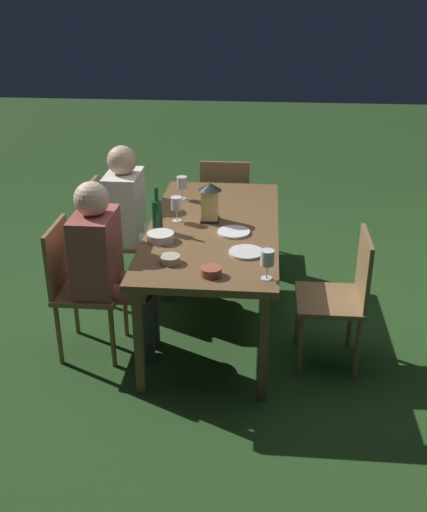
{
  "coord_description": "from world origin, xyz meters",
  "views": [
    {
      "loc": [
        3.75,
        0.33,
        2.27
      ],
      "look_at": [
        0.0,
        0.0,
        0.52
      ],
      "focal_mm": 43.32,
      "sensor_mm": 36.0,
      "label": 1
    }
  ],
  "objects_px": {
    "bowl_olives": "(160,237)",
    "person_in_rust": "(107,262)",
    "wine_glass_a": "(182,184)",
    "plate_a": "(246,252)",
    "bowl_salad": "(170,259)",
    "chair_head_near": "(225,202)",
    "lantern_centerpiece": "(210,200)",
    "chair_side_left_b": "(78,283)",
    "bowl_bread": "(211,271)",
    "person_in_cream": "(134,215)",
    "wine_glass_c": "(267,259)",
    "wine_glass_b": "(177,205)",
    "chair_side_right_b": "(342,293)",
    "plate_b": "(234,232)",
    "green_bottle_on_table": "(157,215)",
    "dining_table": "(214,233)",
    "chair_side_left_a": "(109,233)"
  },
  "relations": [
    {
      "from": "person_in_rust",
      "to": "chair_head_near",
      "type": "bearing_deg",
      "value": 158.11
    },
    {
      "from": "chair_side_left_b",
      "to": "wine_glass_c",
      "type": "relative_size",
      "value": 5.15
    },
    {
      "from": "person_in_cream",
      "to": "green_bottle_on_table",
      "type": "xyz_separation_m",
      "value": [
        0.52,
        0.27,
        0.21
      ]
    },
    {
      "from": "bowl_salad",
      "to": "wine_glass_c",
      "type": "bearing_deg",
      "value": 74.68
    },
    {
      "from": "wine_glass_a",
      "to": "plate_a",
      "type": "bearing_deg",
      "value": 28.86
    },
    {
      "from": "person_in_rust",
      "to": "bowl_bread",
      "type": "relative_size",
      "value": 9.62
    },
    {
      "from": "wine_glass_b",
      "to": "bowl_bread",
      "type": "bearing_deg",
      "value": 20.93
    },
    {
      "from": "wine_glass_c",
      "to": "bowl_bread",
      "type": "bearing_deg",
      "value": -92.19
    },
    {
      "from": "chair_side_left_a",
      "to": "chair_side_left_b",
      "type": "distance_m",
      "value": 0.81
    },
    {
      "from": "person_in_cream",
      "to": "lantern_centerpiece",
      "type": "bearing_deg",
      "value": 61.87
    },
    {
      "from": "bowl_olives",
      "to": "dining_table",
      "type": "bearing_deg",
      "value": 131.9
    },
    {
      "from": "chair_side_left_b",
      "to": "plate_a",
      "type": "xyz_separation_m",
      "value": [
        0.02,
        1.05,
        0.26
      ]
    },
    {
      "from": "chair_side_right_b",
      "to": "lantern_centerpiece",
      "type": "height_order",
      "value": "lantern_centerpiece"
    },
    {
      "from": "chair_side_right_b",
      "to": "wine_glass_b",
      "type": "bearing_deg",
      "value": -113.46
    },
    {
      "from": "person_in_cream",
      "to": "chair_side_right_b",
      "type": "distance_m",
      "value": 1.65
    },
    {
      "from": "chair_side_right_b",
      "to": "bowl_salad",
      "type": "height_order",
      "value": "chair_side_right_b"
    },
    {
      "from": "person_in_rust",
      "to": "wine_glass_b",
      "type": "height_order",
      "value": "person_in_rust"
    },
    {
      "from": "bowl_olives",
      "to": "person_in_rust",
      "type": "bearing_deg",
      "value": -67.89
    },
    {
      "from": "bowl_olives",
      "to": "wine_glass_c",
      "type": "bearing_deg",
      "value": 55.12
    },
    {
      "from": "person_in_rust",
      "to": "plate_a",
      "type": "xyz_separation_m",
      "value": [
        0.02,
        0.85,
        0.11
      ]
    },
    {
      "from": "person_in_rust",
      "to": "plate_b",
      "type": "xyz_separation_m",
      "value": [
        -0.29,
        0.76,
        0.11
      ]
    },
    {
      "from": "wine_glass_c",
      "to": "plate_a",
      "type": "xyz_separation_m",
      "value": [
        -0.32,
        -0.12,
        -0.11
      ]
    },
    {
      "from": "lantern_centerpiece",
      "to": "plate_a",
      "type": "height_order",
      "value": "lantern_centerpiece"
    },
    {
      "from": "chair_side_left_b",
      "to": "bowl_salad",
      "type": "distance_m",
      "value": 0.7
    },
    {
      "from": "chair_head_near",
      "to": "wine_glass_a",
      "type": "relative_size",
      "value": 5.15
    },
    {
      "from": "chair_head_near",
      "to": "plate_b",
      "type": "xyz_separation_m",
      "value": [
        1.26,
        0.14,
        0.26
      ]
    },
    {
      "from": "wine_glass_a",
      "to": "plate_a",
      "type": "relative_size",
      "value": 0.81
    },
    {
      "from": "wine_glass_b",
      "to": "plate_b",
      "type": "bearing_deg",
      "value": 65.71
    },
    {
      "from": "chair_side_left_a",
      "to": "bowl_salad",
      "type": "height_order",
      "value": "chair_side_left_a"
    },
    {
      "from": "wine_glass_b",
      "to": "wine_glass_a",
      "type": "bearing_deg",
      "value": -177.02
    },
    {
      "from": "chair_head_near",
      "to": "person_in_rust",
      "type": "distance_m",
      "value": 1.67
    },
    {
      "from": "chair_side_left_b",
      "to": "wine_glass_c",
      "type": "height_order",
      "value": "wine_glass_c"
    },
    {
      "from": "wine_glass_b",
      "to": "dining_table",
      "type": "bearing_deg",
      "value": 76.44
    },
    {
      "from": "plate_a",
      "to": "bowl_salad",
      "type": "xyz_separation_m",
      "value": [
        0.17,
        -0.43,
        0.02
      ]
    },
    {
      "from": "chair_side_left_b",
      "to": "bowl_olives",
      "type": "bearing_deg",
      "value": 104.07
    },
    {
      "from": "bowl_olives",
      "to": "bowl_salad",
      "type": "relative_size",
      "value": 1.43
    },
    {
      "from": "lantern_centerpiece",
      "to": "wine_glass_b",
      "type": "bearing_deg",
      "value": -83.03
    },
    {
      "from": "dining_table",
      "to": "chair_side_left_a",
      "type": "relative_size",
      "value": 2.06
    },
    {
      "from": "person_in_rust",
      "to": "lantern_centerpiece",
      "type": "xyz_separation_m",
      "value": [
        -0.49,
        0.59,
        0.25
      ]
    },
    {
      "from": "person_in_rust",
      "to": "green_bottle_on_table",
      "type": "distance_m",
      "value": 0.45
    },
    {
      "from": "green_bottle_on_table",
      "to": "wine_glass_c",
      "type": "height_order",
      "value": "green_bottle_on_table"
    },
    {
      "from": "chair_head_near",
      "to": "chair_side_right_b",
      "type": "xyz_separation_m",
      "value": [
        1.55,
        0.82,
        0.0
      ]
    },
    {
      "from": "plate_b",
      "to": "bowl_olives",
      "type": "distance_m",
      "value": 0.47
    },
    {
      "from": "chair_side_right_b",
      "to": "wine_glass_c",
      "type": "bearing_deg",
      "value": -54.12
    },
    {
      "from": "bowl_salad",
      "to": "wine_glass_b",
      "type": "bearing_deg",
      "value": -175.38
    },
    {
      "from": "person_in_cream",
      "to": "wine_glass_c",
      "type": "relative_size",
      "value": 6.8
    },
    {
      "from": "green_bottle_on_table",
      "to": "plate_a",
      "type": "bearing_deg",
      "value": 62.46
    },
    {
      "from": "lantern_centerpiece",
      "to": "wine_glass_a",
      "type": "height_order",
      "value": "lantern_centerpiece"
    },
    {
      "from": "bowl_olives",
      "to": "bowl_salad",
      "type": "height_order",
      "value": "bowl_olives"
    },
    {
      "from": "lantern_centerpiece",
      "to": "chair_side_left_b",
      "type": "bearing_deg",
      "value": -58.03
    }
  ]
}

